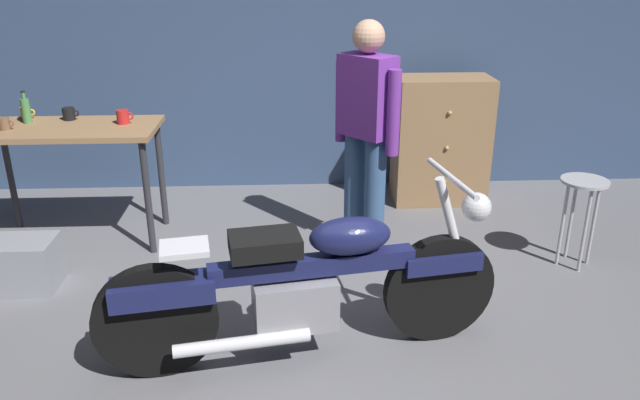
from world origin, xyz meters
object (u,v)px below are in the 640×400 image
(person_standing, at_px, (366,129))
(mug_brown_stoneware, at_px, (5,124))
(motorcycle, at_px, (307,283))
(wooden_dresser, at_px, (441,140))
(mug_red_diner, at_px, (123,117))
(mug_black_matte, at_px, (69,114))
(bottle, at_px, (26,110))
(shop_stool, at_px, (582,199))
(mug_yellow_tall, at_px, (26,113))
(storage_bin, at_px, (23,264))

(person_standing, distance_m, mug_brown_stoneware, 2.57)
(motorcycle, relative_size, person_standing, 1.30)
(wooden_dresser, xyz_separation_m, mug_red_diner, (-2.54, -0.64, 0.40))
(person_standing, xyz_separation_m, mug_black_matte, (-2.20, 0.46, 0.02))
(motorcycle, relative_size, bottle, 9.00)
(motorcycle, height_order, bottle, bottle)
(motorcycle, distance_m, person_standing, 1.48)
(shop_stool, height_order, mug_yellow_tall, mug_yellow_tall)
(mug_brown_stoneware, bearing_deg, mug_black_matte, 35.53)
(mug_black_matte, height_order, bottle, bottle)
(motorcycle, relative_size, mug_red_diner, 17.51)
(mug_black_matte, bearing_deg, bottle, -163.89)
(mug_yellow_tall, xyz_separation_m, bottle, (0.06, -0.13, 0.05))
(mug_black_matte, distance_m, mug_brown_stoneware, 0.45)
(storage_bin, distance_m, mug_red_diner, 1.25)
(bottle, bearing_deg, mug_yellow_tall, 113.62)
(shop_stool, bearing_deg, motorcycle, -152.87)
(mug_brown_stoneware, distance_m, bottle, 0.21)
(person_standing, height_order, mug_black_matte, person_standing)
(wooden_dresser, distance_m, mug_yellow_tall, 3.36)
(shop_stool, height_order, mug_red_diner, mug_red_diner)
(mug_red_diner, xyz_separation_m, mug_yellow_tall, (-0.77, 0.19, -0.01))
(wooden_dresser, height_order, bottle, bottle)
(person_standing, bearing_deg, motorcycle, 119.64)
(person_standing, height_order, shop_stool, person_standing)
(wooden_dresser, xyz_separation_m, mug_yellow_tall, (-3.31, -0.45, 0.39))
(motorcycle, bearing_deg, mug_black_matte, 124.55)
(shop_stool, height_order, mug_black_matte, mug_black_matte)
(mug_black_matte, bearing_deg, motorcycle, -45.66)
(person_standing, bearing_deg, mug_brown_stoneware, 44.39)
(person_standing, bearing_deg, wooden_dresser, -80.32)
(storage_bin, height_order, mug_black_matte, mug_black_matte)
(shop_stool, bearing_deg, bottle, 169.76)
(mug_red_diner, bearing_deg, bottle, 175.69)
(mug_yellow_tall, bearing_deg, wooden_dresser, 7.72)
(mug_red_diner, xyz_separation_m, mug_brown_stoneware, (-0.80, -0.13, -0.01))
(person_standing, relative_size, mug_black_matte, 13.67)
(wooden_dresser, bearing_deg, motorcycle, -118.46)
(motorcycle, xyz_separation_m, mug_black_matte, (-1.74, 1.78, 0.50))
(motorcycle, distance_m, mug_black_matte, 2.54)
(person_standing, height_order, bottle, person_standing)
(wooden_dresser, distance_m, mug_black_matte, 3.04)
(mug_brown_stoneware, height_order, bottle, bottle)
(storage_bin, relative_size, mug_yellow_tall, 4.05)
(mug_black_matte, distance_m, mug_red_diner, 0.46)
(mug_brown_stoneware, bearing_deg, person_standing, -4.36)
(wooden_dresser, bearing_deg, storage_bin, -154.92)
(storage_bin, height_order, mug_brown_stoneware, mug_brown_stoneware)
(shop_stool, bearing_deg, person_standing, 167.13)
(person_standing, relative_size, mug_yellow_tall, 15.36)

